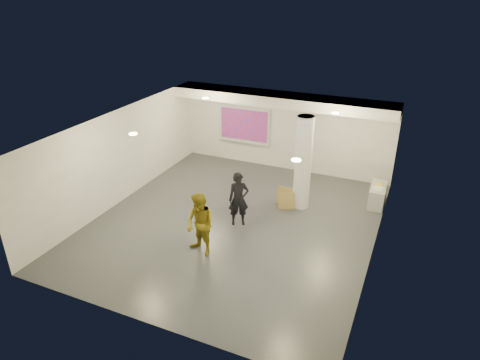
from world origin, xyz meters
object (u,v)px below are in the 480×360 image
at_px(projection_screen, 244,125).
at_px(credenza, 377,195).
at_px(woman, 239,199).
at_px(column, 303,163).
at_px(man, 200,225).

distance_m(projection_screen, credenza, 5.67).
xyz_separation_m(projection_screen, woman, (1.72, -4.43, -0.71)).
bearing_deg(credenza, projection_screen, 161.83).
distance_m(column, man, 3.98).
xyz_separation_m(projection_screen, credenza, (5.32, -1.55, -1.20)).
height_order(column, woman, column).
bearing_deg(projection_screen, woman, -68.76).
distance_m(column, projection_screen, 4.08).
xyz_separation_m(credenza, man, (-3.90, -4.65, 0.54)).
bearing_deg(man, column, 84.36).
bearing_deg(projection_screen, credenza, -16.26).
distance_m(column, credenza, 2.74).
distance_m(credenza, man, 6.09).
bearing_deg(woman, credenza, 9.37).
bearing_deg(column, credenza, 26.38).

